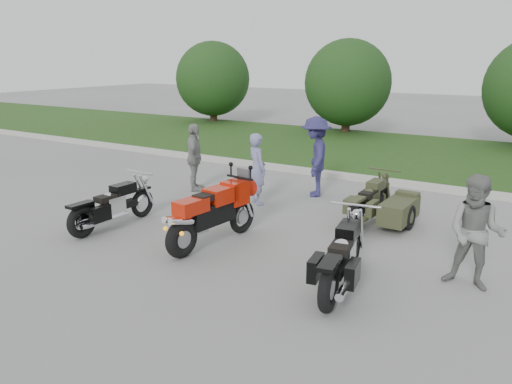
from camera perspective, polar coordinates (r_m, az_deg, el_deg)
The scene contains 13 objects.
ground at distance 8.92m, azimuth -4.47°, elevation -6.29°, with size 80.00×80.00×0.00m, color #969691.
curb at distance 13.98m, azimuth 10.14°, elevation 1.80°, with size 60.00×0.30×0.15m, color #BAB7AF.
grass_strip at distance 17.83m, azimuth 15.12°, elevation 4.39°, with size 60.00×8.00×0.14m, color #375B1F.
tree_far_left at distance 25.13m, azimuth -4.96°, elevation 12.75°, with size 3.60×3.60×4.00m.
tree_mid_left at distance 21.71m, azimuth 10.43°, elevation 12.18°, with size 3.60×3.60×4.00m.
sportbike_red at distance 8.82m, azimuth -5.10°, elevation -2.29°, with size 0.54×2.22×1.06m.
cruiser_left at distance 10.14m, azimuth -16.33°, elevation -1.72°, with size 0.36×2.13×0.82m.
cruiser_right at distance 7.32m, azimuth 9.78°, elevation -7.71°, with size 0.60×2.26×0.87m.
cruiser_sidecar at distance 10.22m, azimuth 14.65°, elevation -1.72°, with size 1.05×2.08×0.80m.
person_stripe at distance 11.26m, azimuth 0.12°, elevation 2.65°, with size 0.59×0.39×1.63m, color #7D82AB.
person_grey at distance 7.78m, azimuth 23.85°, elevation -4.29°, with size 0.82×0.64×1.68m, color gray.
person_denim at distance 12.00m, azimuth 6.80°, elevation 4.03°, with size 1.24×0.71×1.91m, color navy.
person_back at distance 12.49m, azimuth -7.05°, elevation 3.93°, with size 0.99×0.41×1.68m, color gray.
Camera 1 is at (4.93, -6.68, 3.27)m, focal length 35.00 mm.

